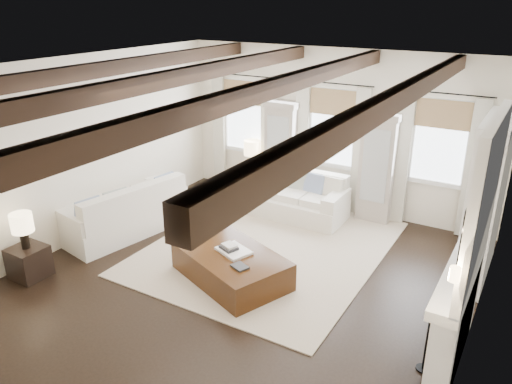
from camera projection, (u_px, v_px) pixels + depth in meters
The scene contains 16 objects.
ground at pixel (231, 289), 7.48m from camera, with size 7.50×7.50×0.00m, color black.
room_shell at pixel (306, 161), 7.15m from camera, with size 6.54×7.54×3.22m.
area_rug at pixel (269, 247), 8.69m from camera, with size 3.67×4.41×0.02m, color #C5B29A.
sofa_back at pixel (294, 198), 9.89m from camera, with size 2.08×0.95×0.89m.
sofa_left at pixel (126, 214), 9.10m from camera, with size 1.42×2.41×0.97m.
ottoman at pixel (231, 266), 7.64m from camera, with size 1.76×1.10×0.46m, color black.
tray at pixel (234, 251), 7.58m from camera, with size 0.50×0.38×0.04m, color white.
book_lower at pixel (229, 248), 7.59m from camera, with size 0.26×0.20×0.04m, color #262628.
book_upper at pixel (229, 245), 7.59m from camera, with size 0.22×0.17×0.03m, color beige.
book_loose at pixel (240, 267), 7.15m from camera, with size 0.24×0.18×0.03m, color #262628.
side_table_front at pixel (29, 262), 7.72m from camera, with size 0.50×0.50×0.50m, color black.
lamp_front at pixel (22, 225), 7.48m from camera, with size 0.33×0.33×0.57m.
side_table_back at pixel (252, 181), 10.96m from camera, with size 0.40×0.40×0.60m, color black.
lamp_back at pixel (252, 149), 10.70m from camera, with size 0.36×0.36×0.62m.
candlestick_near at pixel (426, 346), 5.74m from camera, with size 0.17×0.17×0.82m.
candlestick_far at pixel (435, 326), 6.10m from camera, with size 0.16×0.16×0.79m.
Camera 1 is at (3.60, -5.33, 4.09)m, focal length 35.00 mm.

